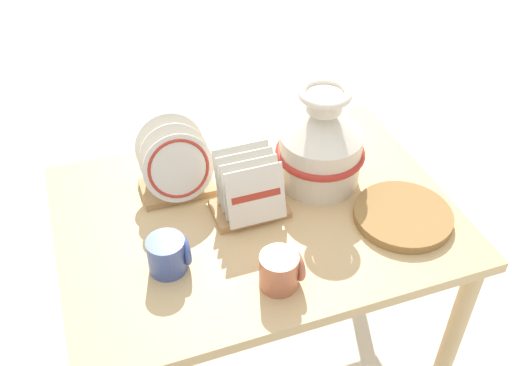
{
  "coord_description": "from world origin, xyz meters",
  "views": [
    {
      "loc": [
        -0.42,
        -1.2,
        1.81
      ],
      "look_at": [
        0.0,
        0.0,
        0.74
      ],
      "focal_mm": 42.0,
      "sensor_mm": 36.0,
      "label": 1
    }
  ],
  "objects_px": {
    "wicker_charger_stack": "(403,216)",
    "ceramic_vase": "(321,144)",
    "mug_cobalt_glaze": "(169,254)",
    "mug_terracotta_glaze": "(281,270)",
    "dish_rack_round_plates": "(176,170)",
    "dish_rack_square_plates": "(249,195)"
  },
  "relations": [
    {
      "from": "ceramic_vase",
      "to": "dish_rack_round_plates",
      "type": "relative_size",
      "value": 1.42
    },
    {
      "from": "dish_rack_round_plates",
      "to": "mug_terracotta_glaze",
      "type": "relative_size",
      "value": 2.06
    },
    {
      "from": "ceramic_vase",
      "to": "mug_cobalt_glaze",
      "type": "bearing_deg",
      "value": -158.17
    },
    {
      "from": "dish_rack_round_plates",
      "to": "dish_rack_square_plates",
      "type": "distance_m",
      "value": 0.23
    },
    {
      "from": "mug_terracotta_glaze",
      "to": "wicker_charger_stack",
      "type": "bearing_deg",
      "value": 14.44
    },
    {
      "from": "dish_rack_square_plates",
      "to": "mug_terracotta_glaze",
      "type": "xyz_separation_m",
      "value": [
        -0.01,
        -0.28,
        -0.01
      ]
    },
    {
      "from": "dish_rack_round_plates",
      "to": "wicker_charger_stack",
      "type": "xyz_separation_m",
      "value": [
        0.58,
        -0.33,
        -0.07
      ]
    },
    {
      "from": "dish_rack_round_plates",
      "to": "mug_cobalt_glaze",
      "type": "relative_size",
      "value": 2.06
    },
    {
      "from": "wicker_charger_stack",
      "to": "mug_terracotta_glaze",
      "type": "height_order",
      "value": "mug_terracotta_glaze"
    },
    {
      "from": "mug_cobalt_glaze",
      "to": "mug_terracotta_glaze",
      "type": "distance_m",
      "value": 0.29
    },
    {
      "from": "dish_rack_round_plates",
      "to": "mug_terracotta_glaze",
      "type": "bearing_deg",
      "value": -69.71
    },
    {
      "from": "dish_rack_square_plates",
      "to": "mug_cobalt_glaze",
      "type": "xyz_separation_m",
      "value": [
        -0.27,
        -0.14,
        -0.01
      ]
    },
    {
      "from": "ceramic_vase",
      "to": "mug_cobalt_glaze",
      "type": "distance_m",
      "value": 0.56
    },
    {
      "from": "dish_rack_round_plates",
      "to": "mug_cobalt_glaze",
      "type": "xyz_separation_m",
      "value": [
        -0.09,
        -0.29,
        -0.04
      ]
    },
    {
      "from": "mug_cobalt_glaze",
      "to": "mug_terracotta_glaze",
      "type": "xyz_separation_m",
      "value": [
        0.25,
        -0.15,
        0.0
      ]
    },
    {
      "from": "dish_rack_round_plates",
      "to": "mug_terracotta_glaze",
      "type": "distance_m",
      "value": 0.47
    },
    {
      "from": "mug_cobalt_glaze",
      "to": "mug_terracotta_glaze",
      "type": "height_order",
      "value": "same"
    },
    {
      "from": "wicker_charger_stack",
      "to": "ceramic_vase",
      "type": "bearing_deg",
      "value": 122.38
    },
    {
      "from": "dish_rack_round_plates",
      "to": "wicker_charger_stack",
      "type": "relative_size",
      "value": 0.8
    },
    {
      "from": "ceramic_vase",
      "to": "dish_rack_round_plates",
      "type": "height_order",
      "value": "ceramic_vase"
    },
    {
      "from": "dish_rack_round_plates",
      "to": "dish_rack_square_plates",
      "type": "xyz_separation_m",
      "value": [
        0.17,
        -0.15,
        -0.02
      ]
    },
    {
      "from": "mug_cobalt_glaze",
      "to": "dish_rack_square_plates",
      "type": "bearing_deg",
      "value": 27.19
    }
  ]
}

